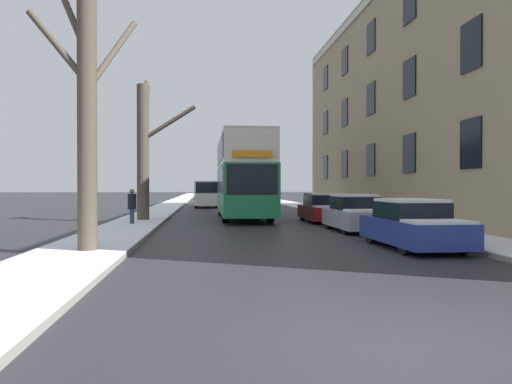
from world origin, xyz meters
TOP-DOWN VIEW (x-y plane):
  - ground_plane at (0.00, 0.00)m, footprint 320.00×320.00m
  - sidewalk_left at (-5.73, 53.00)m, footprint 2.45×130.00m
  - sidewalk_right at (5.73, 53.00)m, footprint 2.45×130.00m
  - terrace_facade_right at (11.45, 19.55)m, footprint 9.10×36.85m
  - bare_tree_left_0 at (-5.53, 7.66)m, footprint 3.02×2.15m
  - bare_tree_left_1 at (-5.51, 19.49)m, footprint 2.92×2.22m
  - double_decker_bus at (-0.43, 22.38)m, footprint 2.61×11.27m
  - parked_car_0 at (3.41, 8.30)m, footprint 1.77×4.39m
  - parked_car_1 at (3.41, 13.81)m, footprint 1.73×4.16m
  - parked_car_2 at (3.41, 19.10)m, footprint 1.88×4.37m
  - oncoming_van at (-2.42, 37.54)m, footprint 1.99×5.25m
  - pedestrian_left_sidewalk at (-5.73, 16.77)m, footprint 0.37×0.37m

SIDE VIEW (x-z plane):
  - ground_plane at x=0.00m, z-range 0.00..0.00m
  - sidewalk_left at x=-5.73m, z-range 0.00..0.16m
  - sidewalk_right at x=5.73m, z-range 0.00..0.16m
  - parked_car_0 at x=3.41m, z-range -0.05..1.37m
  - parked_car_2 at x=3.41m, z-range -0.05..1.39m
  - parked_car_1 at x=3.41m, z-range -0.06..1.42m
  - pedestrian_left_sidewalk at x=-5.73m, z-range 0.08..1.76m
  - oncoming_van at x=-2.42m, z-range 0.10..2.34m
  - double_decker_bus at x=-0.43m, z-range 0.29..4.81m
  - bare_tree_left_1 at x=-5.51m, z-range 0.15..7.32m
  - bare_tree_left_0 at x=-5.53m, z-range -0.60..9.06m
  - terrace_facade_right at x=11.45m, z-range 0.00..13.13m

